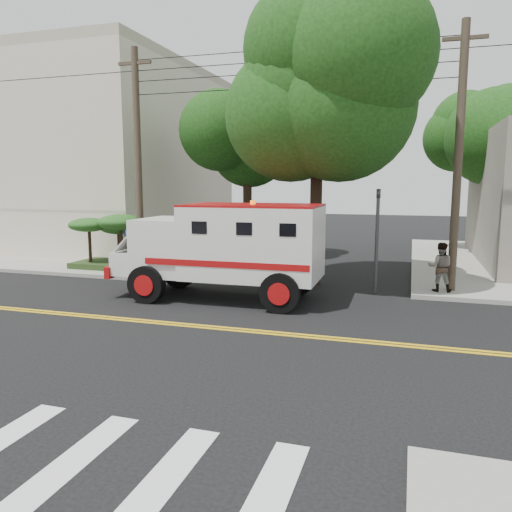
% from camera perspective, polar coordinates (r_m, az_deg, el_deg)
% --- Properties ---
extents(ground, '(100.00, 100.00, 0.00)m').
position_cam_1_polar(ground, '(13.38, -4.98, -8.16)').
color(ground, black).
rests_on(ground, ground).
extents(sidewalk_nw, '(17.00, 17.00, 0.15)m').
position_cam_1_polar(sidewalk_nw, '(31.56, -18.48, 1.15)').
color(sidewalk_nw, gray).
rests_on(sidewalk_nw, ground).
extents(building_left, '(16.00, 14.00, 10.00)m').
position_cam_1_polar(building_left, '(33.76, -20.18, 10.15)').
color(building_left, beige).
rests_on(building_left, sidewalk_nw).
extents(utility_pole_left, '(0.28, 0.28, 9.00)m').
position_cam_1_polar(utility_pole_left, '(20.73, -13.32, 10.07)').
color(utility_pole_left, '#382D23').
rests_on(utility_pole_left, ground).
extents(utility_pole_right, '(0.28, 0.28, 9.00)m').
position_cam_1_polar(utility_pole_right, '(18.12, 22.10, 9.97)').
color(utility_pole_right, '#382D23').
rests_on(utility_pole_right, ground).
extents(tree_main, '(6.08, 5.70, 9.85)m').
position_cam_1_polar(tree_main, '(18.62, 8.33, 18.80)').
color(tree_main, black).
rests_on(tree_main, ground).
extents(tree_left, '(4.48, 4.20, 7.70)m').
position_cam_1_polar(tree_left, '(24.91, -0.44, 12.80)').
color(tree_left, black).
rests_on(tree_left, ground).
extents(tree_right, '(4.80, 4.50, 8.20)m').
position_cam_1_polar(tree_right, '(28.00, 26.01, 12.23)').
color(tree_right, black).
rests_on(tree_right, ground).
extents(traffic_signal, '(0.15, 0.18, 3.60)m').
position_cam_1_polar(traffic_signal, '(17.56, 13.68, 2.98)').
color(traffic_signal, '#3F3F42').
rests_on(traffic_signal, ground).
extents(accessibility_sign, '(0.45, 0.10, 2.02)m').
position_cam_1_polar(accessibility_sign, '(21.32, -14.19, 1.55)').
color(accessibility_sign, '#3F3F42').
rests_on(accessibility_sign, ground).
extents(palm_planter, '(3.52, 2.63, 2.36)m').
position_cam_1_polar(palm_planter, '(22.33, -16.32, 2.49)').
color(palm_planter, '#1E3314').
rests_on(palm_planter, sidewalk_nw).
extents(armored_truck, '(6.92, 2.89, 3.13)m').
position_cam_1_polar(armored_truck, '(16.23, -3.37, 1.20)').
color(armored_truck, silver).
rests_on(armored_truck, ground).
extents(pedestrian_b, '(0.81, 0.63, 1.67)m').
position_cam_1_polar(pedestrian_b, '(17.96, 20.31, -1.18)').
color(pedestrian_b, gray).
rests_on(pedestrian_b, sidewalk_ne).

